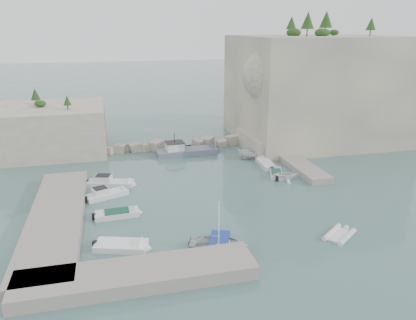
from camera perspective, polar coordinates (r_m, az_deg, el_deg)
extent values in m
plane|color=#4A6F6D|center=(44.76, 1.85, -5.99)|extent=(400.00, 400.00, 0.00)
cube|color=beige|center=(71.71, 14.98, 9.71)|extent=(26.00, 22.00, 17.00)
cube|color=beige|center=(64.47, 8.71, 2.62)|extent=(8.00, 10.00, 2.50)
cube|color=beige|center=(66.57, -21.15, 4.09)|extent=(16.00, 14.00, 7.00)
cube|color=#9E9689|center=(42.62, -20.56, -7.71)|extent=(5.00, 24.00, 1.10)
cube|color=#9E9689|center=(32.17, -9.83, -15.66)|extent=(18.00, 4.00, 1.10)
cube|color=#9E9689|center=(57.95, 12.11, -0.25)|extent=(3.00, 16.00, 0.80)
cube|color=beige|center=(64.58, -4.26, 2.30)|extent=(28.00, 3.00, 1.40)
imported|color=silver|center=(36.07, 1.50, -12.36)|extent=(6.17, 5.32, 1.07)
imported|color=white|center=(52.11, 10.74, -2.73)|extent=(3.73, 3.36, 1.75)
imported|color=silver|center=(59.91, 6.45, 0.26)|extent=(5.06, 1.92, 1.95)
cylinder|color=white|center=(34.80, 1.54, -8.62)|extent=(0.10, 0.10, 4.20)
cone|color=#1E4219|center=(64.28, 13.87, 18.54)|extent=(1.96, 1.96, 2.45)
cone|color=#1E4219|center=(76.00, 16.30, 18.47)|extent=(2.24, 2.24, 2.80)
cone|color=#1E4219|center=(72.17, 21.98, 17.34)|extent=(1.57, 1.57, 1.96)
cone|color=#1E4219|center=(76.39, 11.67, 18.41)|extent=(1.79, 1.79, 2.24)
cone|color=#1E4219|center=(67.87, -23.14, 8.53)|extent=(1.40, 1.40, 1.75)
cone|color=#1E4219|center=(62.38, -19.21, 7.94)|extent=(1.12, 1.12, 1.40)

